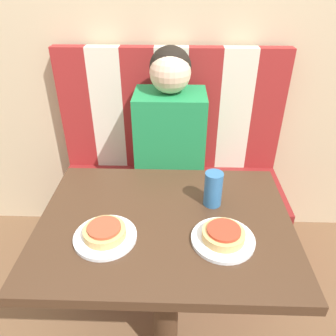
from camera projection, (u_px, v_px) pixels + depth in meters
wall_back at (172, 5)px, 1.54m from camera, size 7.00×0.05×2.60m
booth_seat at (170, 219)px, 1.85m from camera, size 1.17×0.49×0.48m
booth_backrest at (171, 111)px, 1.73m from camera, size 1.17×0.07×0.65m
dining_table at (165, 249)px, 1.12m from camera, size 0.81×0.61×0.76m
person at (170, 126)px, 1.55m from camera, size 0.33×0.24×0.70m
plate_left at (105, 237)px, 0.98m from camera, size 0.19×0.19×0.01m
plate_right at (223, 239)px, 0.97m from camera, size 0.19×0.19×0.01m
pizza_left at (105, 231)px, 0.97m from camera, size 0.13×0.13×0.04m
pizza_right at (224, 234)px, 0.96m from camera, size 0.13×0.13×0.04m
drinking_cup at (213, 189)px, 1.09m from camera, size 0.06×0.06×0.12m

